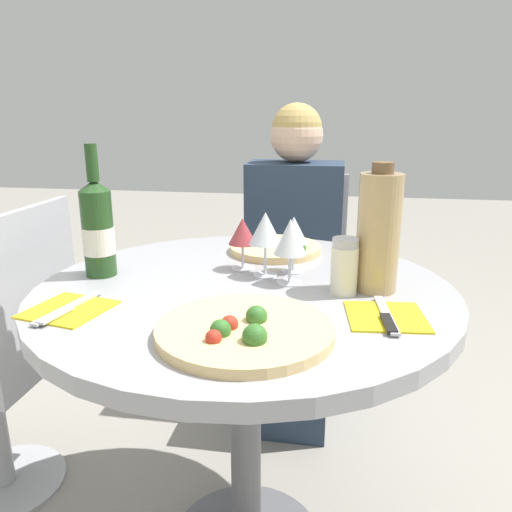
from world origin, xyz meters
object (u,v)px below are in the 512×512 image
Objects in this scene: wine_bottle at (98,229)px; tall_carafe at (379,232)px; pizza_large at (245,330)px; dining_table at (245,335)px; seated_diner at (292,279)px; chair_empty_side at (7,363)px; chair_behind_diner at (295,290)px.

wine_bottle is 0.66m from tall_carafe.
tall_carafe is at bearing 49.25° from pizza_large.
dining_table is 3.38× the size of tall_carafe.
tall_carafe is at bearing 109.53° from seated_diner.
pizza_large is (0.05, -0.27, 0.14)m from dining_table.
dining_table is at bearing 100.45° from pizza_large.
chair_empty_side is at bearing 171.42° from dining_table.
chair_empty_side is (-0.78, -0.76, 0.00)m from chair_behind_diner.
pizza_large is at bearing 90.13° from chair_behind_diner.
chair_behind_diner is 1.00× the size of chair_empty_side.
seated_diner is at bearing 90.14° from pizza_large.
wine_bottle reaches higher than tall_carafe.
chair_behind_diner is at bearing 64.15° from wine_bottle.
chair_empty_side is (-0.74, 0.11, -0.20)m from dining_table.
chair_empty_side is at bearing 154.41° from pizza_large.
wine_bottle is at bearing -103.25° from chair_empty_side.
chair_behind_diner is 3.15× the size of tall_carafe.
seated_diner reaches higher than chair_behind_diner.
tall_carafe is (0.25, -0.71, 0.36)m from seated_diner.
tall_carafe is (1.03, -0.09, 0.46)m from chair_empty_side.
seated_diner is 4.12× the size of tall_carafe.
seated_diner is 1.00m from chair_empty_side.
seated_diner is at bearing -51.86° from chair_empty_side.
wine_bottle reaches higher than chair_behind_diner.
dining_table is 0.44m from wine_bottle.
chair_empty_side is (-0.78, -0.62, -0.10)m from seated_diner.
wine_bottle reaches higher than chair_empty_side.
chair_behind_diner is at bearing -90.00° from seated_diner.
tall_carafe is at bearing -94.94° from chair_empty_side.
chair_behind_diner and chair_empty_side have the same top height.
wine_bottle is at bearing 179.84° from tall_carafe.
wine_bottle is (0.37, -0.09, 0.44)m from chair_empty_side.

